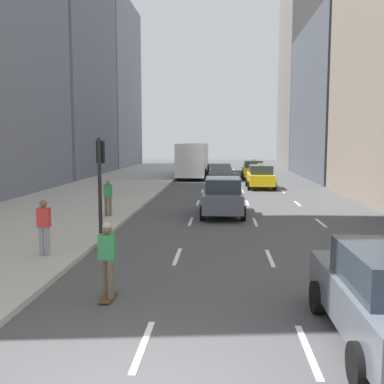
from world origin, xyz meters
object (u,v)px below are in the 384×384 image
(pedestrian_mid_block, at_px, (44,225))
(taxi_second, at_px, (253,170))
(taxi_lead, at_px, (260,177))
(skateboarder, at_px, (107,257))
(city_bus, at_px, (193,159))
(pedestrian_far_walking, at_px, (108,196))
(sedan_silver_behind, at_px, (223,196))
(traffic_light_pole, at_px, (100,175))

(pedestrian_mid_block, bearing_deg, taxi_second, 74.37)
(taxi_lead, distance_m, skateboarder, 24.36)
(taxi_lead, relative_size, city_bus, 0.38)
(taxi_second, xyz_separation_m, pedestrian_far_walking, (-7.94, -21.72, 0.19))
(taxi_second, bearing_deg, taxi_lead, -90.00)
(taxi_second, bearing_deg, sedan_silver_behind, -97.82)
(taxi_lead, distance_m, taxi_second, 8.06)
(pedestrian_mid_block, xyz_separation_m, traffic_light_pole, (1.29, 1.52, 1.34))
(pedestrian_far_walking, height_order, traffic_light_pole, traffic_light_pole)
(taxi_second, xyz_separation_m, traffic_light_pole, (-6.75, -27.22, 1.53))
(pedestrian_far_walking, bearing_deg, pedestrian_mid_block, -90.82)
(city_bus, xyz_separation_m, pedestrian_far_walking, (-2.33, -24.05, -0.72))
(city_bus, bearing_deg, sedan_silver_behind, -82.95)
(taxi_second, height_order, city_bus, city_bus)
(taxi_second, distance_m, traffic_light_pole, 28.08)
(taxi_lead, xyz_separation_m, traffic_light_pole, (-6.75, -19.16, 1.53))
(traffic_light_pole, bearing_deg, pedestrian_mid_block, -130.22)
(city_bus, bearing_deg, skateboarder, -89.60)
(sedan_silver_behind, xyz_separation_m, traffic_light_pole, (-3.95, -6.82, 1.50))
(traffic_light_pole, bearing_deg, city_bus, 87.79)
(pedestrian_far_walking, bearing_deg, taxi_second, 69.92)
(taxi_lead, xyz_separation_m, pedestrian_mid_block, (-8.04, -20.68, 0.19))
(pedestrian_mid_block, height_order, pedestrian_far_walking, same)
(skateboarder, distance_m, traffic_light_pole, 5.02)
(city_bus, bearing_deg, traffic_light_pole, -92.21)
(sedan_silver_behind, relative_size, skateboarder, 2.53)
(sedan_silver_behind, height_order, traffic_light_pole, traffic_light_pole)
(sedan_silver_behind, distance_m, pedestrian_far_walking, 5.31)
(pedestrian_mid_block, relative_size, pedestrian_far_walking, 1.00)
(sedan_silver_behind, xyz_separation_m, city_bus, (-2.81, 22.73, 0.88))
(skateboarder, height_order, traffic_light_pole, traffic_light_pole)
(taxi_second, xyz_separation_m, sedan_silver_behind, (-2.80, -20.40, 0.03))
(taxi_lead, relative_size, pedestrian_far_walking, 2.67)
(city_bus, distance_m, pedestrian_mid_block, 31.17)
(pedestrian_far_walking, bearing_deg, traffic_light_pole, -77.80)
(city_bus, xyz_separation_m, traffic_light_pole, (-1.14, -29.54, 0.62))
(city_bus, distance_m, skateboarder, 34.16)
(skateboarder, distance_m, pedestrian_mid_block, 4.07)
(skateboarder, relative_size, traffic_light_pole, 0.48)
(skateboarder, bearing_deg, taxi_second, 80.42)
(sedan_silver_behind, bearing_deg, pedestrian_far_walking, -165.58)
(sedan_silver_behind, height_order, pedestrian_mid_block, pedestrian_mid_block)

